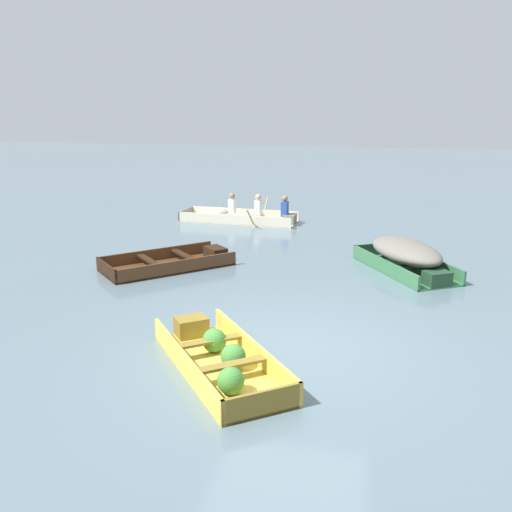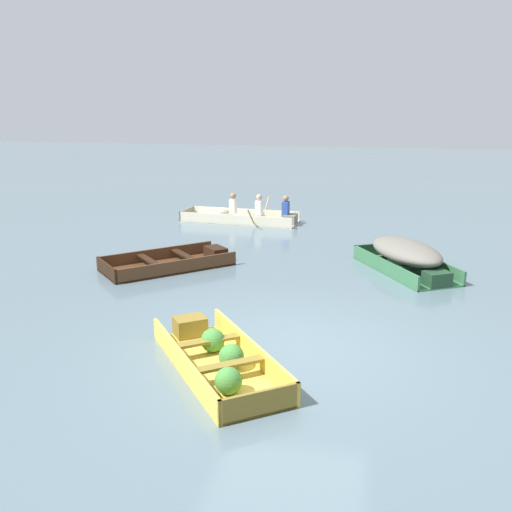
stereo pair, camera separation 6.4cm
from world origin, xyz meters
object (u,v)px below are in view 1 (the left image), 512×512
object	(u,v)px
skiff_dark_varnish_near_moored	(173,262)
rowboat_cream_with_crew	(246,216)
dinghy_yellow_foreground	(219,358)
skiff_green_far_moored	(406,255)

from	to	relation	value
skiff_dark_varnish_near_moored	rowboat_cream_with_crew	distance (m)	5.10
skiff_dark_varnish_near_moored	rowboat_cream_with_crew	size ratio (longest dim) A/B	0.79
dinghy_yellow_foreground	skiff_green_far_moored	bearing A→B (deg)	63.03
dinghy_yellow_foreground	skiff_green_far_moored	xyz separation A→B (m)	(2.71, 5.32, 0.24)
skiff_dark_varnish_near_moored	skiff_green_far_moored	world-z (taller)	skiff_green_far_moored
dinghy_yellow_foreground	skiff_dark_varnish_near_moored	xyz separation A→B (m)	(-2.37, 4.61, -0.05)
skiff_dark_varnish_near_moored	rowboat_cream_with_crew	xyz separation A→B (m)	(0.51, 5.08, 0.09)
rowboat_cream_with_crew	skiff_green_far_moored	bearing A→B (deg)	-43.79
skiff_green_far_moored	rowboat_cream_with_crew	size ratio (longest dim) A/B	0.79
skiff_dark_varnish_near_moored	skiff_green_far_moored	size ratio (longest dim) A/B	1.01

